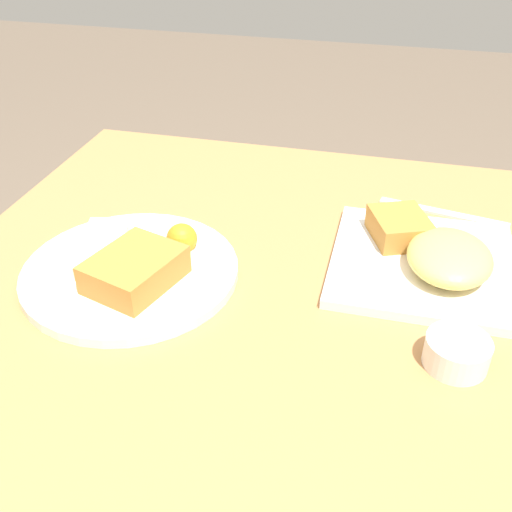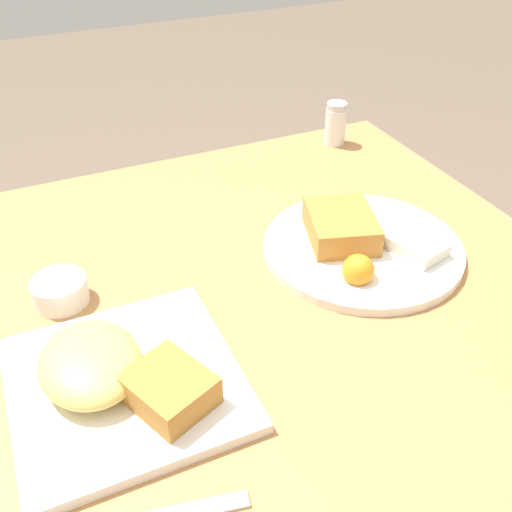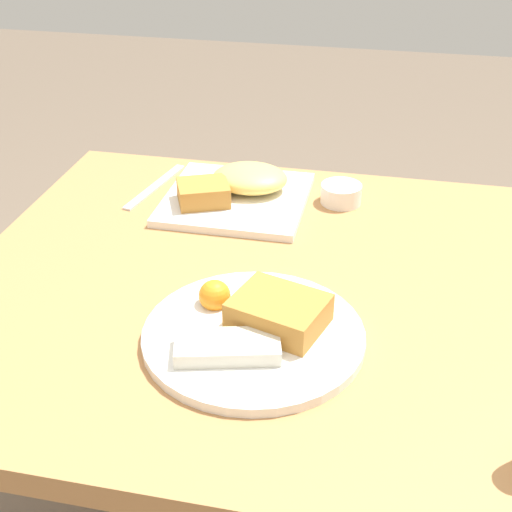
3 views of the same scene
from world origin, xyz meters
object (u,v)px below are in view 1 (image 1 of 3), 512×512
Objects in this scene: sauce_ramekin at (457,352)px; plate_oval_far at (132,267)px; plate_square_near at (429,256)px; butter_knife at (443,213)px.

plate_oval_far is at bearing 81.08° from sauce_ramekin.
plate_square_near is at bearing 10.11° from sauce_ramekin.
plate_oval_far reaches higher than sauce_ramekin.
plate_oval_far is 0.42m from sauce_ramekin.
plate_oval_far is at bearing 45.21° from butter_knife.
plate_oval_far reaches higher than butter_knife.
plate_square_near reaches higher than plate_oval_far.
butter_knife is (0.28, -0.41, -0.01)m from plate_oval_far.
sauce_ramekin reaches higher than butter_knife.
plate_square_near reaches higher than sauce_ramekin.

